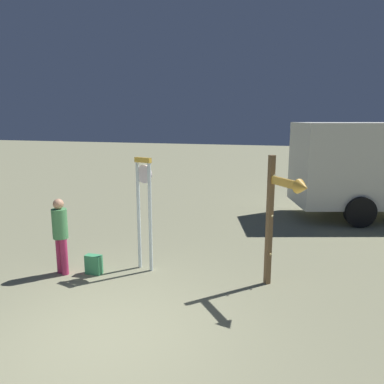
# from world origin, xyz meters

# --- Properties ---
(ground_plane) EXTENTS (80.00, 80.00, 0.00)m
(ground_plane) POSITION_xyz_m (0.00, 0.00, 0.00)
(ground_plane) COLOR gray
(standing_clock) EXTENTS (0.40, 0.20, 2.36)m
(standing_clock) POSITION_xyz_m (-0.46, 2.50, 1.41)
(standing_clock) COLOR white
(standing_clock) RESTS_ON ground_plane
(arrow_sign) EXTENTS (0.80, 0.92, 2.48)m
(arrow_sign) POSITION_xyz_m (2.28, 2.26, 1.60)
(arrow_sign) COLOR brown
(arrow_sign) RESTS_ON ground_plane
(person_near_clock) EXTENTS (0.30, 0.30, 1.57)m
(person_near_clock) POSITION_xyz_m (-1.99, 1.79, 0.88)
(person_near_clock) COLOR #BB2E5B
(person_near_clock) RESTS_ON ground_plane
(backpack) EXTENTS (0.33, 0.20, 0.40)m
(backpack) POSITION_xyz_m (-1.37, 1.97, 0.19)
(backpack) COLOR #3F9961
(backpack) RESTS_ON ground_plane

